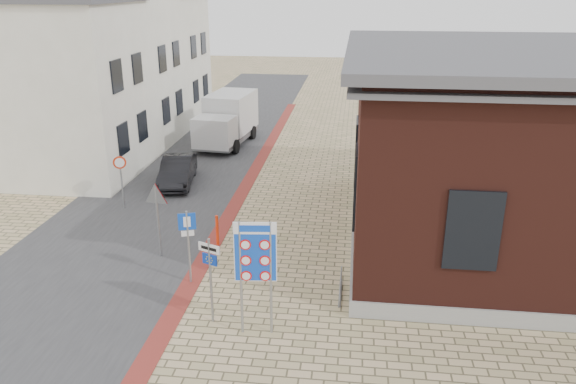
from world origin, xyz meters
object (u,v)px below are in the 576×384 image
at_px(parking_sign, 188,235).
at_px(bollard, 217,231).
at_px(sedan, 178,171).
at_px(box_truck, 227,119).
at_px(essen_sign, 210,268).
at_px(border_sign, 255,254).

xyz_separation_m(parking_sign, bollard, (0.21, 2.69, -1.06)).
relative_size(sedan, parking_sign, 1.61).
distance_m(box_truck, essen_sign, 18.28).
height_order(box_truck, bollard, box_truck).
bearing_deg(essen_sign, parking_sign, 143.52).
relative_size(box_truck, essen_sign, 2.26).
xyz_separation_m(essen_sign, parking_sign, (-1.21, 2.01, -0.03)).
bearing_deg(sedan, border_sign, -72.28).
xyz_separation_m(border_sign, bollard, (-2.30, 5.07, -1.75)).
xyz_separation_m(box_truck, parking_sign, (2.38, -15.91, 0.16)).
height_order(parking_sign, bollard, parking_sign).
xyz_separation_m(box_truck, bollard, (2.59, -13.22, -0.90)).
height_order(box_truck, essen_sign, box_truck).
height_order(sedan, bollard, sedan).
bearing_deg(box_truck, border_sign, -68.44).
distance_m(box_truck, border_sign, 18.95).
bearing_deg(sedan, box_truck, 74.49).
distance_m(sedan, bollard, 7.06).
xyz_separation_m(sedan, essen_sign, (4.38, -10.89, 1.02)).
height_order(essen_sign, parking_sign, essen_sign).
bearing_deg(bollard, box_truck, 101.07).
relative_size(box_truck, bollard, 4.93).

